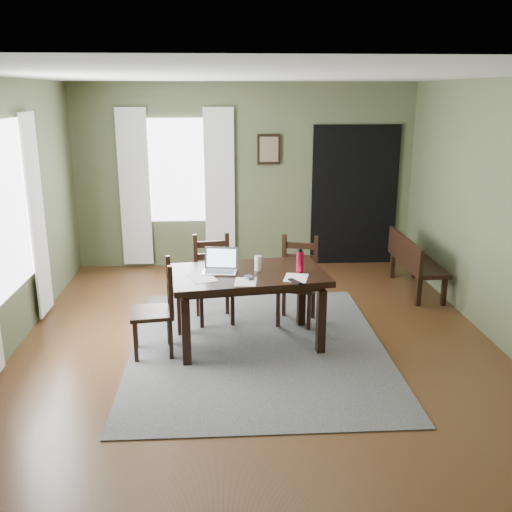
{
  "coord_description": "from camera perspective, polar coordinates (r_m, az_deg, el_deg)",
  "views": [
    {
      "loc": [
        -0.35,
        -5.42,
        2.55
      ],
      "look_at": [
        0.0,
        0.3,
        0.9
      ],
      "focal_mm": 40.0,
      "sensor_mm": 36.0,
      "label": 1
    }
  ],
  "objects": [
    {
      "name": "ground",
      "position": [
        6.01,
        0.17,
        -9.13
      ],
      "size": [
        5.0,
        6.0,
        0.01
      ],
      "color": "#492C16"
    },
    {
      "name": "room_shell",
      "position": [
        5.49,
        0.19,
        8.23
      ],
      "size": [
        5.02,
        6.02,
        2.71
      ],
      "color": "#4E5839",
      "rests_on": "ground"
    },
    {
      "name": "rug",
      "position": [
        6.0,
        0.17,
        -9.03
      ],
      "size": [
        2.6,
        3.2,
        0.01
      ],
      "color": "#474747",
      "rests_on": "ground"
    },
    {
      "name": "dining_table",
      "position": [
        5.83,
        -0.79,
        -2.53
      ],
      "size": [
        1.67,
        1.14,
        0.78
      ],
      "rotation": [
        0.0,
        0.0,
        0.14
      ],
      "color": "black",
      "rests_on": "rug"
    },
    {
      "name": "chair_end",
      "position": [
        5.77,
        -9.88,
        -5.29
      ],
      "size": [
        0.48,
        0.47,
        0.96
      ],
      "rotation": [
        0.0,
        0.0,
        -1.43
      ],
      "color": "black",
      "rests_on": "rug"
    },
    {
      "name": "chair_back_left",
      "position": [
        6.54,
        -4.26,
        -2.4
      ],
      "size": [
        0.49,
        0.49,
        0.98
      ],
      "rotation": [
        0.0,
        0.0,
        0.16
      ],
      "color": "black",
      "rests_on": "rug"
    },
    {
      "name": "chair_back_right",
      "position": [
        6.49,
        4.16,
        -2.58
      ],
      "size": [
        0.53,
        0.53,
        0.98
      ],
      "rotation": [
        0.0,
        0.0,
        -0.3
      ],
      "color": "black",
      "rests_on": "rug"
    },
    {
      "name": "bench",
      "position": [
        7.78,
        15.43,
        -0.28
      ],
      "size": [
        0.42,
        1.31,
        0.74
      ],
      "rotation": [
        0.0,
        0.0,
        1.57
      ],
      "color": "black",
      "rests_on": "ground"
    },
    {
      "name": "laptop",
      "position": [
        5.82,
        -3.57,
        -0.95
      ],
      "size": [
        0.38,
        0.31,
        0.23
      ],
      "rotation": [
        0.0,
        0.0,
        -0.14
      ],
      "color": "#B7B7BC",
      "rests_on": "dining_table"
    },
    {
      "name": "computer_mouse",
      "position": [
        5.58,
        -0.67,
        -2.17
      ],
      "size": [
        0.09,
        0.11,
        0.03
      ],
      "primitive_type": "cube",
      "rotation": [
        0.0,
        0.0,
        0.39
      ],
      "color": "#3F3F42",
      "rests_on": "dining_table"
    },
    {
      "name": "tv_remote",
      "position": [
        5.49,
        3.92,
        -2.58
      ],
      "size": [
        0.13,
        0.18,
        0.02
      ],
      "primitive_type": "cube",
      "rotation": [
        0.0,
        0.0,
        0.47
      ],
      "color": "black",
      "rests_on": "dining_table"
    },
    {
      "name": "drinking_glass",
      "position": [
        5.82,
        0.21,
        -0.74
      ],
      "size": [
        0.09,
        0.09,
        0.16
      ],
      "primitive_type": "cylinder",
      "rotation": [
        0.0,
        0.0,
        -0.26
      ],
      "color": "silver",
      "rests_on": "dining_table"
    },
    {
      "name": "water_bottle",
      "position": [
        5.79,
        4.43,
        -0.52
      ],
      "size": [
        0.09,
        0.09,
        0.25
      ],
      "rotation": [
        0.0,
        0.0,
        0.4
      ],
      "color": "#B60E31",
      "rests_on": "dining_table"
    },
    {
      "name": "paper_a",
      "position": [
        5.63,
        -5.38,
        -2.21
      ],
      "size": [
        0.32,
        0.36,
        0.0
      ],
      "primitive_type": "cube",
      "rotation": [
        0.0,
        0.0,
        0.36
      ],
      "color": "white",
      "rests_on": "dining_table"
    },
    {
      "name": "paper_b",
      "position": [
        5.63,
        4.02,
        -2.19
      ],
      "size": [
        0.29,
        0.33,
        0.0
      ],
      "primitive_type": "cube",
      "rotation": [
        0.0,
        0.0,
        -0.25
      ],
      "color": "white",
      "rests_on": "dining_table"
    },
    {
      "name": "paper_e",
      "position": [
        5.5,
        -1.06,
        -2.6
      ],
      "size": [
        0.23,
        0.29,
        0.0
      ],
      "primitive_type": "cube",
      "rotation": [
        0.0,
        0.0,
        -0.11
      ],
      "color": "white",
      "rests_on": "dining_table"
    },
    {
      "name": "window_left",
      "position": [
        6.11,
        -23.8,
        4.31
      ],
      "size": [
        0.01,
        1.3,
        1.7
      ],
      "color": "white",
      "rests_on": "ground"
    },
    {
      "name": "window_back",
      "position": [
        8.49,
        -7.93,
        8.46
      ],
      "size": [
        1.0,
        0.01,
        1.5
      ],
      "color": "white",
      "rests_on": "ground"
    },
    {
      "name": "curtain_left_far",
      "position": [
        6.91,
        -21.07,
        3.7
      ],
      "size": [
        0.03,
        0.48,
        2.3
      ],
      "color": "silver",
      "rests_on": "ground"
    },
    {
      "name": "curtain_back_left",
      "position": [
        8.57,
        -12.05,
        6.64
      ],
      "size": [
        0.44,
        0.03,
        2.3
      ],
      "color": "silver",
      "rests_on": "ground"
    },
    {
      "name": "curtain_back_right",
      "position": [
        8.47,
        -3.67,
        6.85
      ],
      "size": [
        0.44,
        0.03,
        2.3
      ],
      "color": "silver",
      "rests_on": "ground"
    },
    {
      "name": "framed_picture",
      "position": [
        8.46,
        1.3,
        10.62
      ],
      "size": [
        0.34,
        0.03,
        0.44
      ],
      "color": "black",
      "rests_on": "ground"
    },
    {
      "name": "doorway_back",
      "position": [
        8.76,
        9.82,
        5.96
      ],
      "size": [
        1.3,
        0.03,
        2.1
      ],
      "color": "black",
      "rests_on": "ground"
    }
  ]
}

